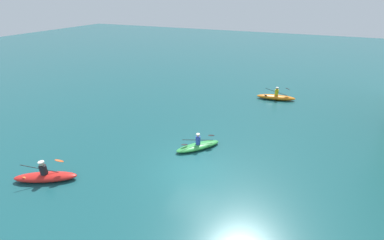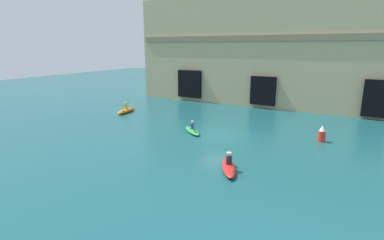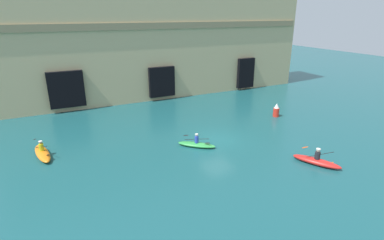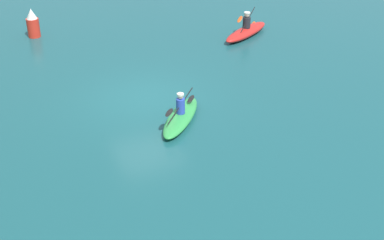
{
  "view_description": "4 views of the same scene",
  "coord_description": "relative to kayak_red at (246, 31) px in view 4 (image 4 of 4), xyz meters",
  "views": [
    {
      "loc": [
        10.57,
        4.69,
        8.74
      ],
      "look_at": [
        -3.14,
        -1.3,
        1.39
      ],
      "focal_mm": 24.0,
      "sensor_mm": 36.0,
      "label": 1
    },
    {
      "loc": [
        10.36,
        -22.52,
        7.44
      ],
      "look_at": [
        -2.07,
        -0.66,
        1.19
      ],
      "focal_mm": 28.0,
      "sensor_mm": 36.0,
      "label": 2
    },
    {
      "loc": [
        -11.6,
        -19.12,
        9.69
      ],
      "look_at": [
        -2.37,
        -0.12,
        2.1
      ],
      "focal_mm": 28.0,
      "sensor_mm": 36.0,
      "label": 3
    },
    {
      "loc": [
        -16.49,
        5.93,
        9.01
      ],
      "look_at": [
        -5.04,
        0.49,
        1.78
      ],
      "focal_mm": 50.0,
      "sensor_mm": 36.0,
      "label": 4
    }
  ],
  "objects": [
    {
      "name": "marker_buoy",
      "position": [
        4.22,
        8.97,
        0.37
      ],
      "size": [
        0.57,
        0.57,
        1.35
      ],
      "color": "red",
      "rests_on": "ground"
    },
    {
      "name": "kayak_red",
      "position": [
        0.0,
        0.0,
        0.0
      ],
      "size": [
        2.15,
        3.17,
        1.2
      ],
      "rotation": [
        0.0,
        0.0,
        2.05
      ],
      "color": "red",
      "rests_on": "ground"
    },
    {
      "name": "kayak_green",
      "position": [
        -6.01,
        6.09,
        -0.05
      ],
      "size": [
        2.72,
        2.53,
        1.06
      ],
      "rotation": [
        0.0,
        0.0,
        2.42
      ],
      "color": "green",
      "rests_on": "ground"
    },
    {
      "name": "ground_plane",
      "position": [
        -3.86,
        6.55,
        -0.26
      ],
      "size": [
        120.0,
        120.0,
        0.0
      ],
      "primitive_type": "plane",
      "color": "#195156"
    }
  ]
}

